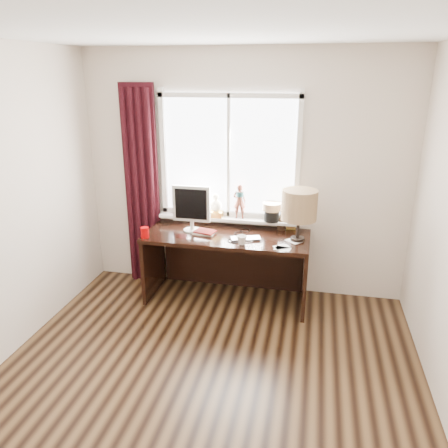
% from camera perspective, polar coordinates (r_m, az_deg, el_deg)
% --- Properties ---
extents(floor, '(3.50, 4.00, 0.00)m').
position_cam_1_polar(floor, '(3.53, -3.71, -22.50)').
color(floor, brown).
rests_on(floor, ground).
extents(ceiling, '(3.50, 4.00, 0.00)m').
position_cam_1_polar(ceiling, '(2.65, -5.04, 24.66)').
color(ceiling, white).
rests_on(ceiling, wall_back).
extents(wall_back, '(3.50, 0.00, 2.60)m').
position_cam_1_polar(wall_back, '(4.70, 2.51, 6.37)').
color(wall_back, beige).
rests_on(wall_back, ground).
extents(laptop, '(0.34, 0.27, 0.02)m').
position_cam_1_polar(laptop, '(4.40, 2.89, -1.90)').
color(laptop, silver).
rests_on(laptop, desk).
extents(mug, '(0.13, 0.13, 0.10)m').
position_cam_1_polar(mug, '(4.27, 2.35, -2.06)').
color(mug, white).
rests_on(mug, desk).
extents(red_cup, '(0.08, 0.08, 0.11)m').
position_cam_1_polar(red_cup, '(4.51, -10.30, -1.09)').
color(red_cup, '#A10001').
rests_on(red_cup, desk).
extents(window, '(1.52, 0.23, 1.40)m').
position_cam_1_polar(window, '(4.68, 0.54, 6.33)').
color(window, white).
rests_on(window, ground).
extents(curtain, '(0.38, 0.09, 2.25)m').
position_cam_1_polar(curtain, '(4.97, -10.72, 4.55)').
color(curtain, black).
rests_on(curtain, floor).
extents(desk, '(1.70, 0.70, 0.75)m').
position_cam_1_polar(desk, '(4.71, 0.61, -3.76)').
color(desk, black).
rests_on(desk, floor).
extents(monitor, '(0.40, 0.18, 0.49)m').
position_cam_1_polar(monitor, '(4.57, -4.27, 2.40)').
color(monitor, beige).
rests_on(monitor, desk).
extents(notebook_stack, '(0.25, 0.20, 0.03)m').
position_cam_1_polar(notebook_stack, '(4.56, -2.56, -1.06)').
color(notebook_stack, beige).
rests_on(notebook_stack, desk).
extents(brush_holder, '(0.09, 0.09, 0.25)m').
position_cam_1_polar(brush_holder, '(4.70, 7.52, 0.00)').
color(brush_holder, black).
rests_on(brush_holder, desk).
extents(icon_frame, '(0.10, 0.03, 0.13)m').
position_cam_1_polar(icon_frame, '(4.71, 8.77, 0.04)').
color(icon_frame, gold).
rests_on(icon_frame, desk).
extents(table_lamp, '(0.35, 0.35, 0.52)m').
position_cam_1_polar(table_lamp, '(4.32, 9.80, 2.37)').
color(table_lamp, black).
rests_on(table_lamp, desk).
extents(loose_papers, '(0.29, 0.38, 0.00)m').
position_cam_1_polar(loose_papers, '(4.29, 8.13, -2.80)').
color(loose_papers, white).
rests_on(loose_papers, desk).
extents(desk_cables, '(0.22, 0.48, 0.01)m').
position_cam_1_polar(desk_cables, '(4.50, 1.92, -1.52)').
color(desk_cables, black).
rests_on(desk_cables, desk).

